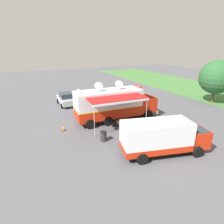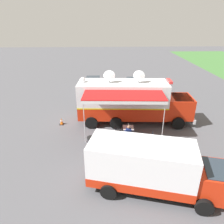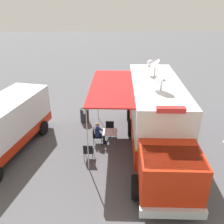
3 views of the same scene
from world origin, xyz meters
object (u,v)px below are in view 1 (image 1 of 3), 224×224
folding_chair_spare_by_truck (139,125)px  trash_bin (103,136)px  folding_table (121,122)px  folding_chair_beside_table (114,125)px  car_far_corner (66,99)px  water_bottle (120,120)px  traffic_cone (63,128)px  folding_chair_at_table (124,127)px  support_truck (162,137)px  seated_responder (124,125)px  command_truck (115,104)px  car_behind_truck (99,96)px

folding_chair_spare_by_truck → trash_bin: size_ratio=0.96×
folding_table → trash_bin: 3.13m
folding_chair_beside_table → car_far_corner: (-10.52, -2.20, 0.37)m
water_bottle → traffic_cone: size_ratio=0.39×
folding_chair_at_table → trash_bin: trash_bin is taller
folding_table → support_truck: 5.54m
folding_chair_beside_table → folding_chair_spare_by_truck: (1.11, 2.34, 0.00)m
folding_table → seated_responder: seated_responder is taller
folding_chair_spare_by_truck → car_far_corner: car_far_corner is taller
seated_responder → traffic_cone: (-2.72, -5.32, -0.37)m
command_truck → water_bottle: (2.19, -0.47, -1.11)m
folding_chair_beside_table → folding_table: bearing=90.2°
folding_table → traffic_cone: folding_table is taller
folding_chair_beside_table → car_behind_truck: car_behind_truck is taller
traffic_cone → folding_table: bearing=68.6°
car_far_corner → folding_chair_beside_table: bearing=11.8°
folding_chair_spare_by_truck → car_behind_truck: car_behind_truck is taller
folding_chair_at_table → folding_chair_spare_by_truck: 1.58m
command_truck → car_behind_truck: size_ratio=2.24×
folding_chair_at_table → folding_chair_spare_by_truck: size_ratio=1.00×
folding_chair_at_table → traffic_cone: (-2.91, -5.31, -0.23)m
command_truck → folding_table: command_truck is taller
folding_chair_at_table → car_far_corner: car_far_corner is taller
command_truck → seated_responder: (2.98, -0.55, -1.30)m
water_bottle → folding_chair_spare_by_truck: 1.98m
folding_chair_spare_by_truck → trash_bin: (0.51, -4.17, -0.06)m
folding_chair_beside_table → car_behind_truck: 10.13m
car_behind_truck → command_truck: bearing=-9.0°
support_truck → car_far_corner: 16.39m
command_truck → folding_chair_at_table: 3.52m
seated_responder → traffic_cone: 5.98m
folding_chair_at_table → folding_chair_spare_by_truck: same height
folding_table → trash_bin: (1.62, -2.68, -0.22)m
command_truck → traffic_cone: (0.26, -5.87, -1.67)m
command_truck → folding_chair_beside_table: bearing=-29.6°
seated_responder → car_behind_truck: car_behind_truck is taller
seated_responder → trash_bin: (1.00, -2.62, -0.20)m
car_behind_truck → trash_bin: bearing=-20.8°
folding_table → support_truck: bearing=5.6°
support_truck → water_bottle: bearing=-174.7°
car_far_corner → support_truck: bearing=12.7°
trash_bin → car_behind_truck: 12.23m
folding_table → seated_responder: size_ratio=0.68×
seated_responder → trash_bin: size_ratio=1.37×
water_bottle → traffic_cone: 5.75m
water_bottle → car_behind_truck: (-9.63, 1.65, 0.05)m
folding_chair_at_table → folding_chair_beside_table: same height
car_behind_truck → folding_chair_spare_by_truck: bearing=-0.9°
folding_chair_at_table → traffic_cone: bearing=-118.7°
folding_chair_spare_by_truck → trash_bin: trash_bin is taller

